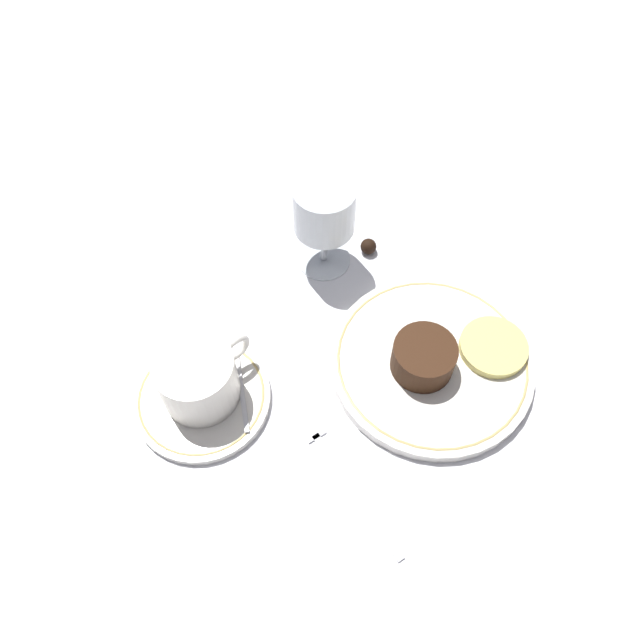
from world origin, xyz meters
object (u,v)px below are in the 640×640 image
dessert_cake (423,357)px  wine_glass (323,214)px  coffee_cup (198,377)px  fork (329,455)px  dinner_plate (431,362)px

dessert_cake → wine_glass: bearing=82.6°
dessert_cake → coffee_cup: bearing=145.2°
wine_glass → fork: size_ratio=0.62×
wine_glass → fork: 0.27m
wine_glass → dessert_cake: 0.20m
wine_glass → dessert_cake: wine_glass is taller
wine_glass → fork: bearing=-130.6°
coffee_cup → dessert_cake: 0.24m
wine_glass → fork: (-0.16, -0.19, -0.08)m
coffee_cup → wine_glass: size_ratio=0.88×
dinner_plate → fork: (-0.15, -0.00, -0.01)m
coffee_cup → dessert_cake: bearing=-34.8°
dinner_plate → coffee_cup: coffee_cup is taller
dinner_plate → wine_glass: (0.01, 0.19, 0.08)m
dinner_plate → fork: dinner_plate is taller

